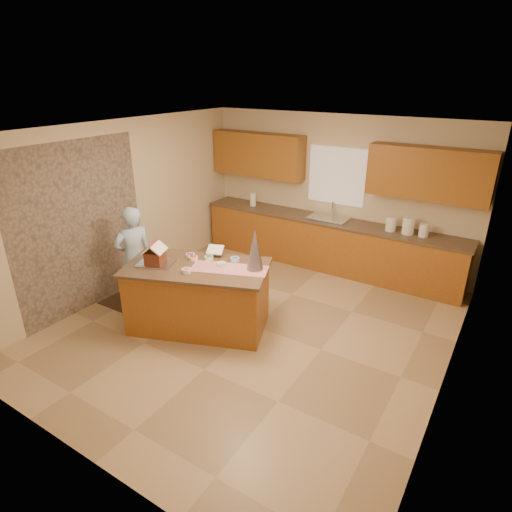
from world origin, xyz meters
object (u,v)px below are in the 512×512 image
object	(u,v)px
island_base	(198,298)
tinsel_tree	(255,250)
boy	(134,257)
gingerbread_house	(155,255)

from	to	relation	value
island_base	tinsel_tree	bearing A→B (deg)	3.67
tinsel_tree	boy	distance (m)	1.99
gingerbread_house	tinsel_tree	bearing A→B (deg)	25.33
tinsel_tree	island_base	bearing A→B (deg)	-155.30
tinsel_tree	gingerbread_house	world-z (taller)	tinsel_tree
boy	tinsel_tree	bearing A→B (deg)	122.12
boy	gingerbread_house	bearing A→B (deg)	93.20
tinsel_tree	gingerbread_house	bearing A→B (deg)	-154.67
island_base	boy	distance (m)	1.24
island_base	tinsel_tree	xyz separation A→B (m)	(0.72, 0.33, 0.77)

